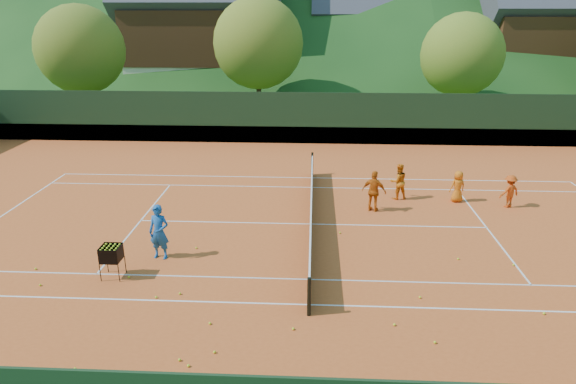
{
  "coord_description": "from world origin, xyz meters",
  "views": [
    {
      "loc": [
        0.05,
        -17.47,
        7.56
      ],
      "look_at": [
        -0.85,
        0.0,
        1.27
      ],
      "focal_mm": 32.0,
      "sensor_mm": 36.0,
      "label": 1
    }
  ],
  "objects_px": {
    "coach": "(159,232)",
    "chalet_left": "(203,31)",
    "student_b": "(374,191)",
    "chalet_right": "(546,36)",
    "ball_hopper": "(111,254)",
    "student_a": "(398,181)",
    "tennis_net": "(311,212)",
    "student_d": "(510,191)",
    "chalet_mid": "(378,36)",
    "student_c": "(458,186)"
  },
  "relations": [
    {
      "from": "student_c",
      "to": "tennis_net",
      "type": "bearing_deg",
      "value": 8.42
    },
    {
      "from": "student_a",
      "to": "tennis_net",
      "type": "distance_m",
      "value": 4.62
    },
    {
      "from": "tennis_net",
      "to": "chalet_left",
      "type": "height_order",
      "value": "chalet_left"
    },
    {
      "from": "student_d",
      "to": "chalet_right",
      "type": "relative_size",
      "value": 0.11
    },
    {
      "from": "student_a",
      "to": "student_d",
      "type": "distance_m",
      "value": 4.35
    },
    {
      "from": "student_b",
      "to": "student_a",
      "type": "bearing_deg",
      "value": -104.78
    },
    {
      "from": "student_b",
      "to": "student_c",
      "type": "xyz_separation_m",
      "value": [
        3.54,
        1.23,
        -0.16
      ]
    },
    {
      "from": "student_b",
      "to": "coach",
      "type": "bearing_deg",
      "value": 55.25
    },
    {
      "from": "chalet_mid",
      "to": "tennis_net",
      "type": "bearing_deg",
      "value": -100.01
    },
    {
      "from": "coach",
      "to": "tennis_net",
      "type": "height_order",
      "value": "coach"
    },
    {
      "from": "student_c",
      "to": "ball_hopper",
      "type": "distance_m",
      "value": 13.67
    },
    {
      "from": "student_b",
      "to": "chalet_mid",
      "type": "relative_size",
      "value": 0.13
    },
    {
      "from": "student_b",
      "to": "chalet_right",
      "type": "bearing_deg",
      "value": -97.7
    },
    {
      "from": "ball_hopper",
      "to": "chalet_right",
      "type": "bearing_deg",
      "value": 52.98
    },
    {
      "from": "student_c",
      "to": "student_d",
      "type": "bearing_deg",
      "value": 149.14
    },
    {
      "from": "student_b",
      "to": "ball_hopper",
      "type": "xyz_separation_m",
      "value": [
        -8.26,
        -5.69,
        -0.07
      ]
    },
    {
      "from": "student_b",
      "to": "ball_hopper",
      "type": "distance_m",
      "value": 10.03
    },
    {
      "from": "coach",
      "to": "chalet_mid",
      "type": "bearing_deg",
      "value": 82.22
    },
    {
      "from": "student_c",
      "to": "student_b",
      "type": "bearing_deg",
      "value": 3.44
    },
    {
      "from": "student_b",
      "to": "student_c",
      "type": "bearing_deg",
      "value": -137.02
    },
    {
      "from": "coach",
      "to": "tennis_net",
      "type": "xyz_separation_m",
      "value": [
        4.77,
        2.94,
        -0.39
      ]
    },
    {
      "from": "coach",
      "to": "chalet_mid",
      "type": "height_order",
      "value": "chalet_mid"
    },
    {
      "from": "chalet_left",
      "to": "chalet_mid",
      "type": "distance_m",
      "value": 16.51
    },
    {
      "from": "coach",
      "to": "chalet_left",
      "type": "bearing_deg",
      "value": 107.49
    },
    {
      "from": "student_b",
      "to": "chalet_mid",
      "type": "xyz_separation_m",
      "value": [
        3.57,
        32.56,
        4.15
      ]
    },
    {
      "from": "student_d",
      "to": "tennis_net",
      "type": "bearing_deg",
      "value": -7.58
    },
    {
      "from": "ball_hopper",
      "to": "student_a",
      "type": "bearing_deg",
      "value": 37.16
    },
    {
      "from": "coach",
      "to": "chalet_right",
      "type": "bearing_deg",
      "value": 61.53
    },
    {
      "from": "student_b",
      "to": "chalet_right",
      "type": "xyz_separation_m",
      "value": [
        17.57,
        28.56,
        4.42
      ]
    },
    {
      "from": "chalet_right",
      "to": "student_b",
      "type": "bearing_deg",
      "value": -121.6
    },
    {
      "from": "student_b",
      "to": "ball_hopper",
      "type": "relative_size",
      "value": 1.64
    },
    {
      "from": "chalet_right",
      "to": "tennis_net",
      "type": "bearing_deg",
      "value": -123.69
    },
    {
      "from": "coach",
      "to": "chalet_right",
      "type": "height_order",
      "value": "chalet_right"
    },
    {
      "from": "coach",
      "to": "ball_hopper",
      "type": "relative_size",
      "value": 1.79
    },
    {
      "from": "coach",
      "to": "student_c",
      "type": "distance_m",
      "value": 12.12
    },
    {
      "from": "student_b",
      "to": "ball_hopper",
      "type": "bearing_deg",
      "value": 58.46
    },
    {
      "from": "student_d",
      "to": "ball_hopper",
      "type": "relative_size",
      "value": 1.33
    },
    {
      "from": "student_c",
      "to": "chalet_mid",
      "type": "relative_size",
      "value": 0.1
    },
    {
      "from": "chalet_left",
      "to": "tennis_net",
      "type": "bearing_deg",
      "value": -71.57
    },
    {
      "from": "student_b",
      "to": "student_c",
      "type": "height_order",
      "value": "student_b"
    },
    {
      "from": "chalet_right",
      "to": "chalet_mid",
      "type": "bearing_deg",
      "value": 164.05
    },
    {
      "from": "student_a",
      "to": "chalet_left",
      "type": "distance_m",
      "value": 30.72
    },
    {
      "from": "student_a",
      "to": "student_b",
      "type": "relative_size",
      "value": 0.92
    },
    {
      "from": "ball_hopper",
      "to": "student_c",
      "type": "bearing_deg",
      "value": 30.38
    },
    {
      "from": "coach",
      "to": "ball_hopper",
      "type": "bearing_deg",
      "value": -120.63
    },
    {
      "from": "student_d",
      "to": "ball_hopper",
      "type": "bearing_deg",
      "value": 2.18
    },
    {
      "from": "student_c",
      "to": "ball_hopper",
      "type": "bearing_deg",
      "value": 14.73
    },
    {
      "from": "ball_hopper",
      "to": "chalet_mid",
      "type": "distance_m",
      "value": 40.25
    },
    {
      "from": "coach",
      "to": "chalet_left",
      "type": "xyz_separation_m",
      "value": [
        -5.23,
        32.94,
        4.73
      ]
    },
    {
      "from": "student_b",
      "to": "chalet_left",
      "type": "distance_m",
      "value": 31.52
    }
  ]
}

